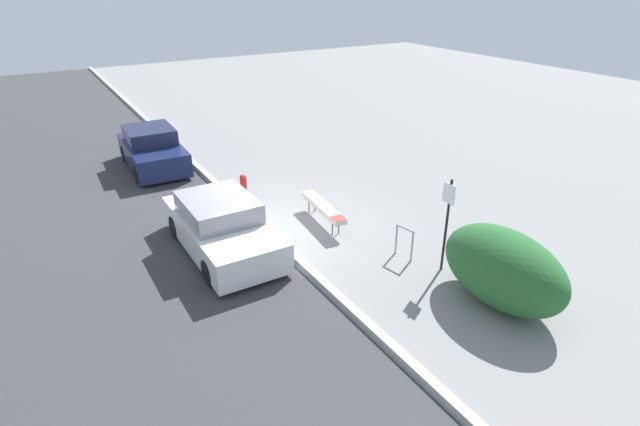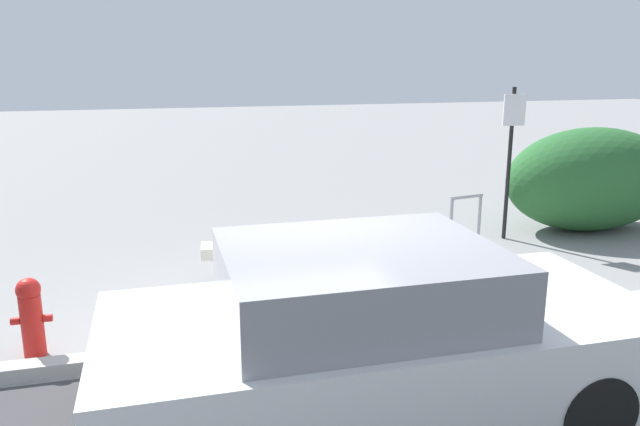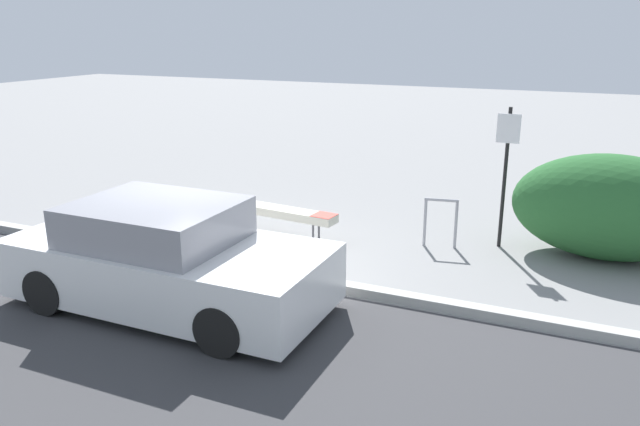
{
  "view_description": "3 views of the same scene",
  "coord_description": "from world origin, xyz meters",
  "px_view_note": "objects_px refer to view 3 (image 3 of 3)",
  "views": [
    {
      "loc": [
        11.1,
        -4.93,
        6.38
      ],
      "look_at": [
        1.57,
        0.81,
        1.01
      ],
      "focal_mm": 28.0,
      "sensor_mm": 36.0,
      "label": 1
    },
    {
      "loc": [
        -1.22,
        -5.43,
        2.72
      ],
      "look_at": [
        0.5,
        1.02,
        1.05
      ],
      "focal_mm": 35.0,
      "sensor_mm": 36.0,
      "label": 2
    },
    {
      "loc": [
        5.18,
        -7.35,
        3.51
      ],
      "look_at": [
        1.47,
        0.95,
        0.77
      ],
      "focal_mm": 35.0,
      "sensor_mm": 36.0,
      "label": 3
    }
  ],
  "objects_px": {
    "sign_post": "(506,165)",
    "fire_hydrant": "(101,215)",
    "bench": "(277,212)",
    "bike_rack": "(441,218)",
    "parked_car_near": "(167,259)"
  },
  "relations": [
    {
      "from": "bike_rack",
      "to": "fire_hydrant",
      "type": "bearing_deg",
      "value": -160.54
    },
    {
      "from": "fire_hydrant",
      "to": "parked_car_near",
      "type": "relative_size",
      "value": 0.18
    },
    {
      "from": "parked_car_near",
      "to": "sign_post",
      "type": "bearing_deg",
      "value": 48.52
    },
    {
      "from": "bench",
      "to": "sign_post",
      "type": "height_order",
      "value": "sign_post"
    },
    {
      "from": "bench",
      "to": "fire_hydrant",
      "type": "relative_size",
      "value": 2.94
    },
    {
      "from": "sign_post",
      "to": "parked_car_near",
      "type": "height_order",
      "value": "sign_post"
    },
    {
      "from": "fire_hydrant",
      "to": "parked_car_near",
      "type": "bearing_deg",
      "value": -32.53
    },
    {
      "from": "fire_hydrant",
      "to": "sign_post",
      "type": "bearing_deg",
      "value": 20.2
    },
    {
      "from": "bench",
      "to": "bike_rack",
      "type": "distance_m",
      "value": 2.75
    },
    {
      "from": "bike_rack",
      "to": "sign_post",
      "type": "distance_m",
      "value": 1.33
    },
    {
      "from": "bike_rack",
      "to": "sign_post",
      "type": "bearing_deg",
      "value": 24.52
    },
    {
      "from": "bench",
      "to": "fire_hydrant",
      "type": "xyz_separation_m",
      "value": [
        -2.77,
        -1.22,
        -0.06
      ]
    },
    {
      "from": "sign_post",
      "to": "fire_hydrant",
      "type": "relative_size",
      "value": 3.01
    },
    {
      "from": "sign_post",
      "to": "fire_hydrant",
      "type": "height_order",
      "value": "sign_post"
    },
    {
      "from": "bench",
      "to": "bike_rack",
      "type": "bearing_deg",
      "value": 20.84
    }
  ]
}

